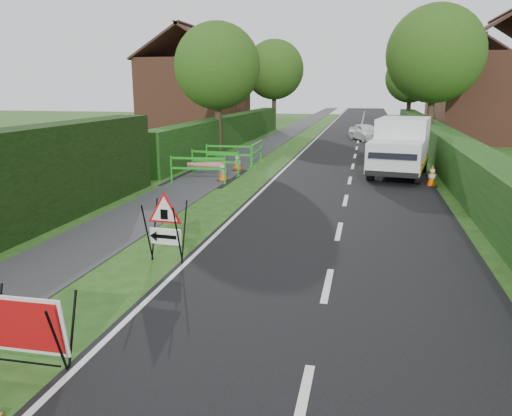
{
  "coord_description": "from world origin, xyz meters",
  "views": [
    {
      "loc": [
        3.05,
        -7.35,
        3.44
      ],
      "look_at": [
        0.63,
        3.55,
        0.73
      ],
      "focal_mm": 35.0,
      "sensor_mm": 36.0,
      "label": 1
    }
  ],
  "objects_px": {
    "works_van": "(401,146)",
    "hatchback_car": "(366,132)",
    "red_rect_sign": "(24,327)",
    "triangle_sign": "(163,222)"
  },
  "relations": [
    {
      "from": "works_van",
      "to": "hatchback_car",
      "type": "bearing_deg",
      "value": 105.38
    },
    {
      "from": "red_rect_sign",
      "to": "hatchback_car",
      "type": "xyz_separation_m",
      "value": [
        3.93,
        29.0,
        0.02
      ]
    },
    {
      "from": "red_rect_sign",
      "to": "hatchback_car",
      "type": "relative_size",
      "value": 0.34
    },
    {
      "from": "works_van",
      "to": "hatchback_car",
      "type": "xyz_separation_m",
      "value": [
        -1.43,
        13.37,
        -0.62
      ]
    },
    {
      "from": "works_van",
      "to": "triangle_sign",
      "type": "bearing_deg",
      "value": -104.69
    },
    {
      "from": "red_rect_sign",
      "to": "triangle_sign",
      "type": "height_order",
      "value": "triangle_sign"
    },
    {
      "from": "red_rect_sign",
      "to": "works_van",
      "type": "bearing_deg",
      "value": 70.2
    },
    {
      "from": "triangle_sign",
      "to": "works_van",
      "type": "xyz_separation_m",
      "value": [
        5.17,
        11.64,
        0.34
      ]
    },
    {
      "from": "hatchback_car",
      "to": "triangle_sign",
      "type": "bearing_deg",
      "value": -122.4
    },
    {
      "from": "triangle_sign",
      "to": "works_van",
      "type": "height_order",
      "value": "works_van"
    }
  ]
}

